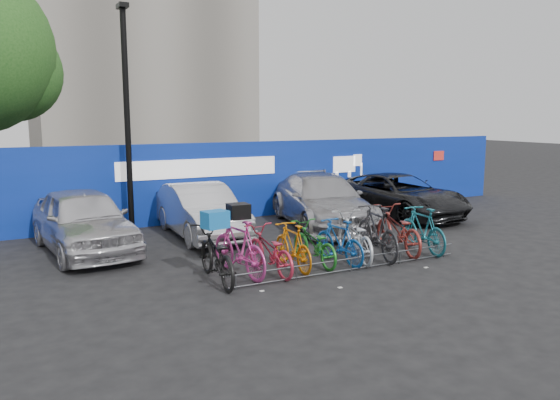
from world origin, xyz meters
TOP-DOWN VIEW (x-y plane):
  - ground at (0.00, 0.00)m, footprint 100.00×100.00m
  - hoarding at (0.01, 6.00)m, footprint 22.00×0.18m
  - lamppost at (-3.20, 5.40)m, footprint 0.25×0.50m
  - bike_rack at (-0.00, -0.60)m, footprint 5.60×0.03m
  - car_0 at (-4.68, 3.71)m, footprint 2.27×4.64m
  - car_1 at (-1.66, 4.01)m, footprint 1.56×4.26m
  - car_2 at (1.95, 3.72)m, footprint 3.21×5.50m
  - car_3 at (4.94, 3.92)m, footprint 2.72×5.08m
  - bike_0 at (-2.75, 0.01)m, footprint 0.85×2.10m
  - bike_1 at (-2.18, 0.21)m, footprint 0.83×2.02m
  - bike_2 at (-1.56, 0.07)m, footprint 0.73×1.86m
  - bike_3 at (-1.00, 0.11)m, footprint 0.52×1.68m
  - bike_4 at (-0.41, 0.22)m, footprint 0.61×1.76m
  - bike_5 at (0.13, 0.05)m, footprint 0.62×1.70m
  - bike_6 at (0.61, 0.17)m, footprint 1.14×2.11m
  - bike_7 at (1.17, 0.07)m, footprint 0.96×2.10m
  - bike_8 at (1.90, 0.23)m, footprint 1.09×2.17m
  - bike_9 at (2.46, -0.00)m, footprint 0.72×1.87m
  - cargo_crate at (-2.75, 0.01)m, footprint 0.52×0.43m
  - cargo_topcase at (-2.18, 0.21)m, footprint 0.42×0.38m

SIDE VIEW (x-z plane):
  - ground at x=0.00m, z-range 0.00..0.00m
  - bike_rack at x=0.00m, z-range 0.01..0.31m
  - bike_4 at x=-0.41m, z-range 0.00..0.93m
  - bike_2 at x=-1.56m, z-range 0.00..0.96m
  - bike_5 at x=0.13m, z-range 0.00..1.00m
  - bike_3 at x=-1.00m, z-range 0.00..1.00m
  - bike_6 at x=0.61m, z-range 0.00..1.05m
  - bike_0 at x=-2.75m, z-range 0.00..1.08m
  - bike_8 at x=1.90m, z-range 0.00..1.09m
  - bike_9 at x=2.46m, z-range 0.00..1.09m
  - bike_1 at x=-2.18m, z-range 0.00..1.18m
  - bike_7 at x=1.17m, z-range 0.00..1.22m
  - car_3 at x=4.94m, z-range 0.00..1.36m
  - car_1 at x=-1.66m, z-range 0.00..1.39m
  - car_2 at x=1.95m, z-range 0.00..1.50m
  - car_0 at x=-4.68m, z-range 0.00..1.52m
  - hoarding at x=0.01m, z-range 0.00..2.40m
  - cargo_crate at x=-2.75m, z-range 1.08..1.42m
  - cargo_topcase at x=-2.18m, z-range 1.18..1.48m
  - lamppost at x=-3.20m, z-range 0.22..6.33m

